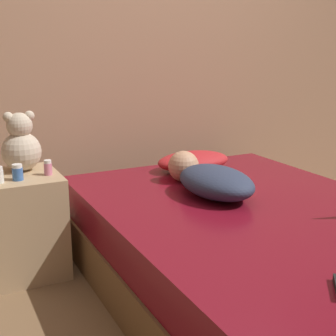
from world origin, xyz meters
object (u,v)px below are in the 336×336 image
object	(u,v)px
person_lying	(210,179)
bottle_blue	(18,172)
teddy_bear	(21,145)
bottle_pink	(48,168)
pillow	(193,161)

from	to	relation	value
person_lying	bottle_blue	bearing A→B (deg)	156.85
teddy_bear	bottle_blue	distance (m)	0.22
person_lying	bottle_pink	size ratio (longest dim) A/B	8.34
pillow	teddy_bear	distance (m)	1.06
pillow	teddy_bear	size ratio (longest dim) A/B	1.48
teddy_bear	bottle_blue	bearing A→B (deg)	-107.01
pillow	teddy_bear	world-z (taller)	teddy_bear
person_lying	bottle_blue	xyz separation A→B (m)	(-0.93, 0.35, 0.06)
bottle_blue	bottle_pink	distance (m)	0.16
bottle_blue	teddy_bear	bearing A→B (deg)	72.99
pillow	bottle_pink	size ratio (longest dim) A/B	5.97
teddy_bear	bottle_pink	xyz separation A→B (m)	(0.10, -0.16, -0.10)
person_lying	teddy_bear	xyz separation A→B (m)	(-0.88, 0.54, 0.17)
pillow	person_lying	distance (m)	0.49
person_lying	pillow	bearing A→B (deg)	68.05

